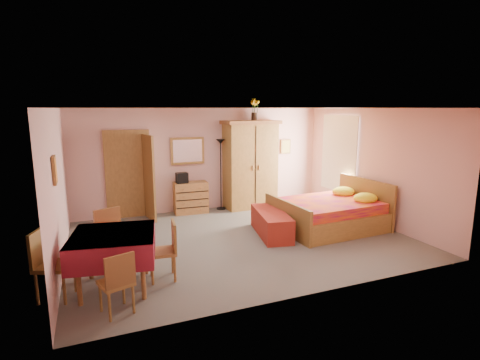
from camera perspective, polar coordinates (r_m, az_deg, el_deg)
name	(u,v)px	position (r m, az deg, el deg)	size (l,w,h in m)	color
floor	(241,239)	(7.66, 0.15, -8.93)	(6.50, 6.50, 0.00)	slate
ceiling	(241,108)	(7.21, 0.16, 10.92)	(6.50, 6.50, 0.00)	brown
wall_back	(204,160)	(9.65, -5.48, 3.11)	(6.50, 0.10, 2.60)	#DAA29E
wall_front	(311,206)	(5.15, 10.78, -3.89)	(6.50, 0.10, 2.60)	#DAA29E
wall_left	(58,189)	(6.81, -26.05, -1.20)	(0.10, 5.00, 2.60)	#DAA29E
wall_right	(373,166)	(9.05, 19.58, 2.02)	(0.10, 5.00, 2.60)	#DAA29E
doorway	(128,175)	(9.31, -16.67, 0.70)	(1.06, 0.12, 2.15)	#9E6B35
window	(339,154)	(9.92, 14.88, 3.88)	(0.08, 1.40, 1.95)	white
picture_left	(54,170)	(6.15, -26.42, 1.37)	(0.04, 0.32, 0.42)	orange
picture_back	(286,147)	(10.51, 6.96, 5.09)	(0.30, 0.04, 0.40)	#D8BF59
chest_of_drawers	(191,198)	(9.47, -7.50, -2.68)	(0.83, 0.42, 0.78)	#AE6F3B
wall_mirror	(188,151)	(9.47, -8.00, 4.43)	(0.85, 0.04, 0.67)	silver
stereo	(182,178)	(9.29, -8.84, 0.32)	(0.28, 0.20, 0.26)	black
floor_lamp	(221,175)	(9.65, -2.94, 0.82)	(0.23, 0.23, 1.83)	black
wardrobe	(250,165)	(9.80, 1.56, 2.36)	(1.46, 0.75, 2.29)	#A37537
sunflower_vase	(254,109)	(9.85, 2.20, 10.70)	(0.22, 0.22, 0.55)	yellow
bed	(328,206)	(8.39, 13.26, -3.81)	(2.20, 1.73, 1.02)	#B91250
bench	(271,223)	(7.86, 4.78, -6.56)	(0.55, 1.47, 0.49)	maroon
dining_table	(115,261)	(5.83, -18.55, -11.62)	(1.14, 1.14, 0.84)	maroon
chair_south	(116,282)	(5.18, -18.40, -14.54)	(0.38, 0.38, 0.84)	olive
chair_north	(114,240)	(6.50, -18.69, -8.64)	(0.44, 0.44, 0.98)	olive
chair_west	(55,265)	(5.82, -26.39, -11.49)	(0.45, 0.45, 0.98)	#A76F38
chair_east	(162,251)	(5.93, -11.76, -10.56)	(0.41, 0.41, 0.90)	#AA7039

